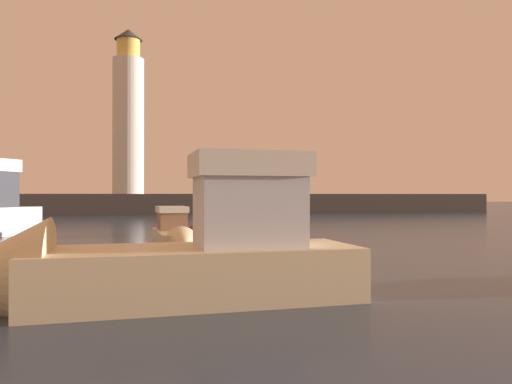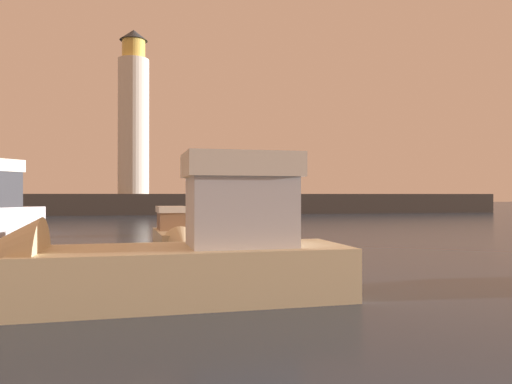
# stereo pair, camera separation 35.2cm
# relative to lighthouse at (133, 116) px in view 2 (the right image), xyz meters

# --- Properties ---
(ground_plane) EXTENTS (220.00, 220.00, 0.00)m
(ground_plane) POSITION_rel_lighthouse_xyz_m (6.01, -27.67, -11.28)
(ground_plane) COLOR #2D3D51
(breakwater) EXTENTS (77.52, 4.37, 2.37)m
(breakwater) POSITION_rel_lighthouse_xyz_m (6.01, 0.00, -10.09)
(breakwater) COLOR #423F3D
(breakwater) RESTS_ON ground_plane
(lighthouse) EXTENTS (3.49, 3.49, 18.80)m
(lighthouse) POSITION_rel_lighthouse_xyz_m (0.00, 0.00, 0.00)
(lighthouse) COLOR silver
(lighthouse) RESTS_ON breakwater
(motorboat_1) EXTENTS (1.84, 5.69, 2.02)m
(motorboat_1) POSITION_rel_lighthouse_xyz_m (3.59, -37.56, -10.69)
(motorboat_1) COLOR beige
(motorboat_1) RESTS_ON ground_plane
(motorboat_2) EXTENTS (5.69, 1.91, 1.98)m
(motorboat_2) POSITION_rel_lighthouse_xyz_m (7.32, -30.05, -10.74)
(motorboat_2) COLOR #B21E1E
(motorboat_2) RESTS_ON ground_plane
(motorboat_4) EXTENTS (8.76, 2.88, 3.76)m
(motorboat_4) POSITION_rel_lighthouse_xyz_m (2.55, -47.03, -10.36)
(motorboat_4) COLOR beige
(motorboat_4) RESTS_ON ground_plane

